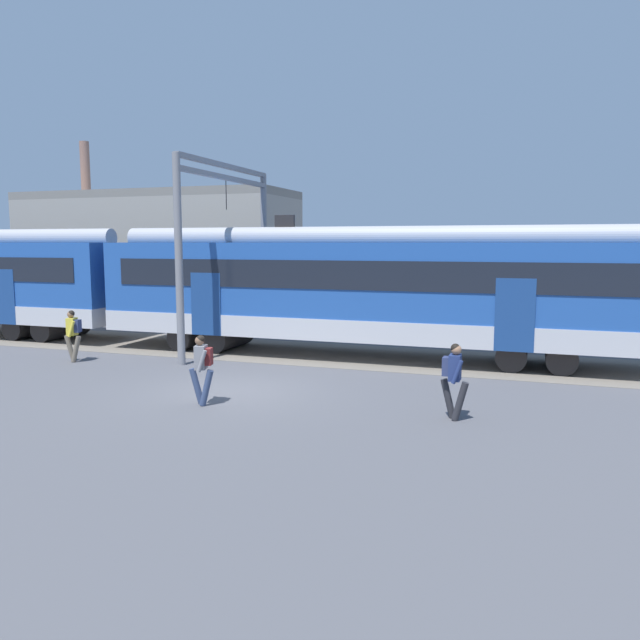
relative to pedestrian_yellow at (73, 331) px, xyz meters
name	(u,v)px	position (x,y,z in m)	size (l,w,h in m)	color
ground_plane	(232,391)	(6.63, -1.95, -0.99)	(160.00, 160.00, 0.00)	#515156
track_bed	(90,340)	(-2.56, 3.88, -0.98)	(80.00, 4.40, 0.01)	slate
pedestrian_yellow	(73,331)	(0.00, 0.00, 0.00)	(0.70, 0.53, 1.67)	#6B6051
pedestrian_grey	(202,364)	(6.59, -3.39, 0.00)	(0.70, 0.53, 1.67)	navy
pedestrian_navy	(454,374)	(12.31, -2.70, 0.00)	(0.63, 0.54, 1.67)	#28282D
catenary_gantry	(227,228)	(3.53, 3.88, 3.32)	(0.24, 6.64, 6.53)	gray
background_building	(157,254)	(-4.99, 12.37, 2.22)	(14.50, 5.00, 9.20)	gray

